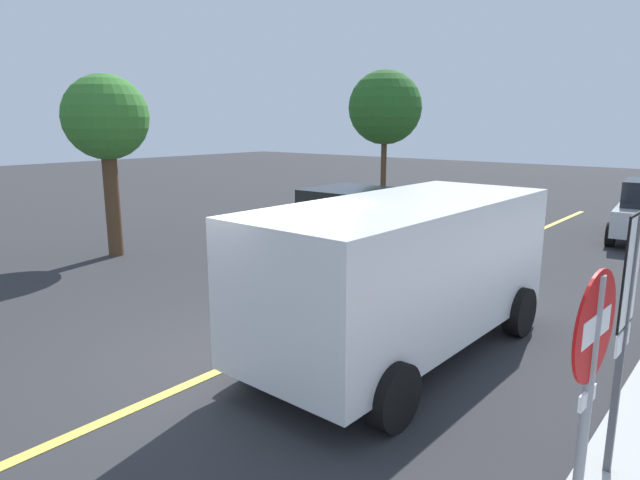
{
  "coord_description": "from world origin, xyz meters",
  "views": [
    {
      "loc": [
        -4.71,
        -5.36,
        3.24
      ],
      "look_at": [
        1.78,
        0.0,
        1.44
      ],
      "focal_mm": 30.93,
      "sensor_mm": 36.0,
      "label": 1
    }
  ],
  "objects_px": {
    "car_yellow_mid_road": "(349,218)",
    "speed_limit_sign": "(627,301)",
    "white_van": "(405,267)",
    "tree_centre_verge": "(106,121)",
    "stop_sign": "(589,378)",
    "tree_right_verge": "(385,108)"
  },
  "relations": [
    {
      "from": "stop_sign",
      "to": "tree_centre_verge",
      "type": "height_order",
      "value": "tree_centre_verge"
    },
    {
      "from": "speed_limit_sign",
      "to": "tree_centre_verge",
      "type": "relative_size",
      "value": 0.58
    },
    {
      "from": "stop_sign",
      "to": "speed_limit_sign",
      "type": "bearing_deg",
      "value": 2.59
    },
    {
      "from": "speed_limit_sign",
      "to": "car_yellow_mid_road",
      "type": "bearing_deg",
      "value": 50.37
    },
    {
      "from": "car_yellow_mid_road",
      "to": "stop_sign",
      "type": "bearing_deg",
      "value": -135.07
    },
    {
      "from": "white_van",
      "to": "car_yellow_mid_road",
      "type": "relative_size",
      "value": 1.18
    },
    {
      "from": "white_van",
      "to": "stop_sign",
      "type": "bearing_deg",
      "value": -132.27
    },
    {
      "from": "speed_limit_sign",
      "to": "car_yellow_mid_road",
      "type": "relative_size",
      "value": 0.57
    },
    {
      "from": "stop_sign",
      "to": "white_van",
      "type": "height_order",
      "value": "stop_sign"
    },
    {
      "from": "white_van",
      "to": "car_yellow_mid_road",
      "type": "distance_m",
      "value": 6.77
    },
    {
      "from": "stop_sign",
      "to": "white_van",
      "type": "distance_m",
      "value": 4.13
    },
    {
      "from": "stop_sign",
      "to": "car_yellow_mid_road",
      "type": "xyz_separation_m",
      "value": [
        7.69,
        7.67,
        -0.79
      ]
    },
    {
      "from": "white_van",
      "to": "car_yellow_mid_road",
      "type": "height_order",
      "value": "white_van"
    },
    {
      "from": "car_yellow_mid_road",
      "to": "tree_right_verge",
      "type": "xyz_separation_m",
      "value": [
        7.05,
        3.57,
        2.98
      ]
    },
    {
      "from": "stop_sign",
      "to": "speed_limit_sign",
      "type": "xyz_separation_m",
      "value": [
        1.39,
        0.06,
        0.17
      ]
    },
    {
      "from": "car_yellow_mid_road",
      "to": "speed_limit_sign",
      "type": "bearing_deg",
      "value": -129.63
    },
    {
      "from": "car_yellow_mid_road",
      "to": "white_van",
      "type": "bearing_deg",
      "value": -136.78
    },
    {
      "from": "car_yellow_mid_road",
      "to": "tree_centre_verge",
      "type": "xyz_separation_m",
      "value": [
        -4.34,
        3.98,
        2.48
      ]
    },
    {
      "from": "speed_limit_sign",
      "to": "white_van",
      "type": "relative_size",
      "value": 0.48
    },
    {
      "from": "speed_limit_sign",
      "to": "tree_right_verge",
      "type": "xyz_separation_m",
      "value": [
        13.35,
        11.17,
        2.03
      ]
    },
    {
      "from": "car_yellow_mid_road",
      "to": "tree_right_verge",
      "type": "distance_m",
      "value": 8.45
    },
    {
      "from": "car_yellow_mid_road",
      "to": "tree_centre_verge",
      "type": "distance_m",
      "value": 6.39
    }
  ]
}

